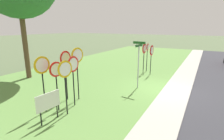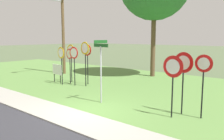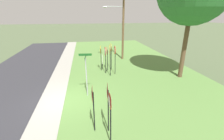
{
  "view_description": "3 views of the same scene",
  "coord_description": "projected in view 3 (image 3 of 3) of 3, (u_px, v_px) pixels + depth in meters",
  "views": [
    {
      "loc": [
        -10.42,
        -2.16,
        3.85
      ],
      "look_at": [
        -0.7,
        3.26,
        1.05
      ],
      "focal_mm": 27.48,
      "sensor_mm": 36.0,
      "label": 1
    },
    {
      "loc": [
        6.75,
        -6.39,
        3.13
      ],
      "look_at": [
        -1.57,
        3.64,
        1.27
      ],
      "focal_mm": 37.03,
      "sensor_mm": 36.0,
      "label": 2
    },
    {
      "loc": [
        9.06,
        1.48,
        5.36
      ],
      "look_at": [
        -0.68,
        3.24,
        1.71
      ],
      "focal_mm": 24.79,
      "sensor_mm": 36.0,
      "label": 3
    }
  ],
  "objects": [
    {
      "name": "street_name_post",
      "position": [
        86.0,
        71.0,
        10.03
      ],
      "size": [
        0.96,
        0.81,
        2.95
      ],
      "rotation": [
        0.0,
        0.0,
        -0.09
      ],
      "color": "#9EA0A8",
      "rests_on": "grass_median"
    },
    {
      "name": "ground_plane",
      "position": [
        65.0,
        101.0,
        9.97
      ],
      "size": [
        160.0,
        160.0,
        0.0
      ],
      "primitive_type": "plane",
      "color": "#4C5B3D"
    },
    {
      "name": "stop_sign_near_left",
      "position": [
        115.0,
        54.0,
        13.73
      ],
      "size": [
        0.75,
        0.09,
        2.64
      ],
      "rotation": [
        0.0,
        0.0,
        0.0
      ],
      "color": "black",
      "rests_on": "grass_median"
    },
    {
      "name": "sidewalk_strip",
      "position": [
        51.0,
        102.0,
        9.83
      ],
      "size": [
        44.0,
        1.6,
        0.06
      ],
      "primitive_type": "cube",
      "color": "#99968C",
      "rests_on": "ground_plane"
    },
    {
      "name": "grass_median",
      "position": [
        152.0,
        93.0,
        10.96
      ],
      "size": [
        44.0,
        12.0,
        0.04
      ],
      "primitive_type": "cube",
      "color": "#567F3D",
      "rests_on": "ground_plane"
    },
    {
      "name": "stop_sign_far_right",
      "position": [
        111.0,
        50.0,
        15.12
      ],
      "size": [
        0.77,
        0.11,
        2.59
      ],
      "rotation": [
        0.0,
        0.0,
        -0.08
      ],
      "color": "black",
      "rests_on": "grass_median"
    },
    {
      "name": "yield_sign_far_left",
      "position": [
        107.0,
        96.0,
        6.79
      ],
      "size": [
        0.82,
        0.12,
        2.51
      ],
      "rotation": [
        0.0,
        0.0,
        -0.1
      ],
      "color": "black",
      "rests_on": "grass_median"
    },
    {
      "name": "stop_sign_center_tall",
      "position": [
        101.0,
        53.0,
        14.72
      ],
      "size": [
        0.74,
        0.13,
        2.46
      ],
      "rotation": [
        0.0,
        0.0,
        -0.13
      ],
      "color": "black",
      "rests_on": "grass_median"
    },
    {
      "name": "yield_sign_near_left",
      "position": [
        110.0,
        108.0,
        6.08
      ],
      "size": [
        0.66,
        0.1,
        2.45
      ],
      "rotation": [
        0.0,
        0.0,
        0.01
      ],
      "color": "black",
      "rests_on": "grass_median"
    },
    {
      "name": "stop_sign_far_center",
      "position": [
        105.0,
        54.0,
        13.96
      ],
      "size": [
        0.76,
        0.09,
        2.49
      ],
      "rotation": [
        0.0,
        0.0,
        0.02
      ],
      "color": "black",
      "rests_on": "grass_median"
    },
    {
      "name": "utility_pole",
      "position": [
        122.0,
        21.0,
        17.56
      ],
      "size": [
        2.1,
        2.49,
        8.33
      ],
      "color": "brown",
      "rests_on": "grass_median"
    },
    {
      "name": "stop_sign_far_left",
      "position": [
        107.0,
        54.0,
        14.78
      ],
      "size": [
        0.68,
        0.13,
        2.33
      ],
      "rotation": [
        0.0,
        0.0,
        -0.16
      ],
      "color": "black",
      "rests_on": "grass_median"
    },
    {
      "name": "notice_board",
      "position": [
        102.0,
        60.0,
        15.83
      ],
      "size": [
        1.1,
        0.14,
        1.25
      ],
      "rotation": [
        0.0,
        0.0,
        -0.1
      ],
      "color": "black",
      "rests_on": "grass_median"
    },
    {
      "name": "stop_sign_near_right",
      "position": [
        110.0,
        53.0,
        13.29
      ],
      "size": [
        0.78,
        0.13,
        2.8
      ],
      "rotation": [
        0.0,
        0.0,
        -0.12
      ],
      "color": "black",
      "rests_on": "grass_median"
    },
    {
      "name": "yield_sign_near_right",
      "position": [
        92.0,
        98.0,
        6.83
      ],
      "size": [
        0.84,
        0.12,
        2.41
      ],
      "rotation": [
        0.0,
        0.0,
        -0.07
      ],
      "color": "black",
      "rests_on": "grass_median"
    }
  ]
}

